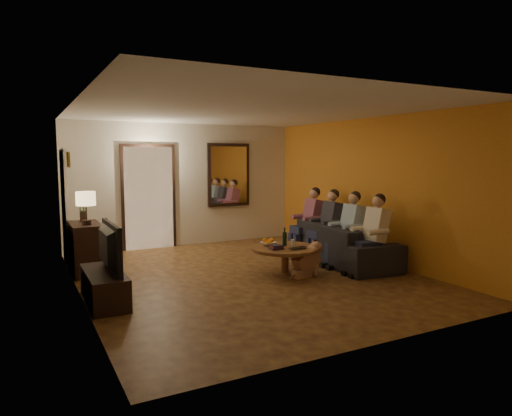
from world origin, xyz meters
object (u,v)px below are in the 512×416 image
dresser (86,248)px  dog (306,259)px  person_a (373,237)px  person_b (349,232)px  person_d (310,223)px  wine_bottle (285,236)px  sofa (343,242)px  bowl (269,244)px  table_lamp (86,208)px  person_c (328,227)px  coffee_table (285,261)px  tv (103,247)px  tv_stand (104,287)px  laptop (300,249)px

dresser → dog: (3.06, -1.85, -0.13)m
person_a → person_b: bearing=90.0°
person_d → wine_bottle: bearing=-138.7°
sofa → person_a: bearing=-179.0°
person_a → bowl: (-1.47, 0.83, -0.12)m
sofa → bowl: bearing=100.0°
table_lamp → person_c: (4.12, -0.77, -0.49)m
dresser → coffee_table: dresser is taller
person_a → wine_bottle: bearing=150.4°
tv → person_c: person_c is taller
tv_stand → person_d: size_ratio=1.03×
person_a → person_d: size_ratio=1.00×
person_c → wine_bottle: person_c is taller
person_c → person_d: (0.00, 0.60, 0.00)m
bowl → tv_stand: bearing=-172.3°
laptop → tv: bearing=166.3°
dresser → tv: 1.76m
tv_stand → person_d: person_d is taller
person_a → dog: (-1.06, 0.34, -0.32)m
person_d → wine_bottle: person_d is taller
table_lamp → laptop: (2.93, -1.65, -0.63)m
person_d → table_lamp: bearing=177.6°
person_b → person_d: bearing=90.0°
person_a → table_lamp: bearing=154.4°
dresser → dog: size_ratio=1.65×
person_a → wine_bottle: person_a is taller
person_d → person_a: bearing=-90.0°
tv → person_a: bearing=-96.5°
tv_stand → person_c: (4.12, 0.73, 0.39)m
dresser → person_a: (4.12, -2.19, 0.19)m
person_d → coffee_table: (-1.29, -1.19, -0.38)m
dresser → person_b: person_b is taller
tv → person_b: size_ratio=0.92×
dog → wine_bottle: 0.52m
person_c → coffee_table: bearing=-155.4°
tv_stand → sofa: size_ratio=0.51×
tv → wine_bottle: 2.89m
coffee_table → bowl: bearing=129.3°
coffee_table → laptop: (0.10, -0.28, 0.24)m
dresser → person_d: bearing=-5.5°
dog → table_lamp: bearing=141.3°
coffee_table → tv: bearing=-177.2°
person_c → laptop: (-1.19, -0.87, -0.14)m
dog → wine_bottle: (-0.18, 0.37, 0.32)m
tv → wine_bottle: tv is taller
person_b → person_c: 0.60m
tv_stand → sofa: 4.25m
laptop → coffee_table: bearing=98.7°
laptop → bowl: bearing=108.3°
dresser → person_d: 4.15m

